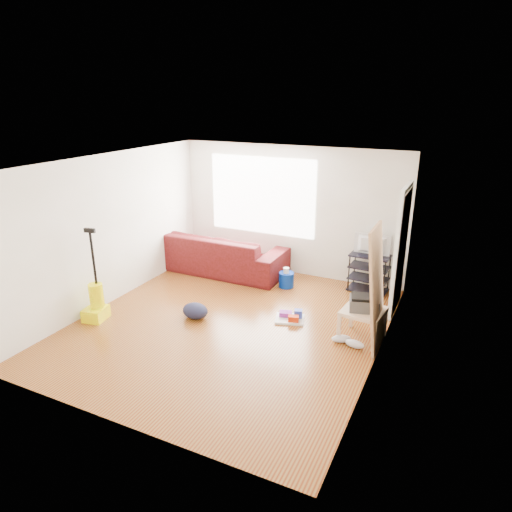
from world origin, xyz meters
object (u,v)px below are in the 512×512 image
at_px(sofa, 220,270).
at_px(tv_stand, 369,273).
at_px(bucket, 286,287).
at_px(vacuum, 96,303).
at_px(backpack, 196,317).
at_px(cleaning_tray, 291,317).
at_px(side_table, 363,314).

bearing_deg(sofa, tv_stand, -174.73).
xyz_separation_m(bucket, vacuum, (-2.24, -2.49, 0.27)).
bearing_deg(tv_stand, bucket, -158.30).
distance_m(sofa, backpack, 2.08).
bearing_deg(backpack, cleaning_tray, 32.02).
distance_m(sofa, vacuum, 2.79).
distance_m(cleaning_tray, vacuum, 3.09).
height_order(sofa, bucket, sofa).
bearing_deg(side_table, tv_stand, 99.76).
bearing_deg(vacuum, backpack, 15.92).
xyz_separation_m(backpack, vacuum, (-1.39, -0.70, 0.27)).
distance_m(tv_stand, backpack, 3.20).
bearing_deg(sofa, backpack, 108.75).
height_order(side_table, cleaning_tray, side_table).
bearing_deg(bucket, cleaning_tray, -64.88).
bearing_deg(bucket, side_table, -36.97).
distance_m(backpack, vacuum, 1.58).
xyz_separation_m(side_table, backpack, (-2.56, -0.50, -0.39)).
distance_m(sofa, side_table, 3.57).
xyz_separation_m(tv_stand, cleaning_tray, (-0.85, -1.66, -0.31)).
relative_size(sofa, backpack, 6.08).
bearing_deg(backpack, vacuum, -143.63).
distance_m(side_table, bucket, 2.17).
height_order(sofa, backpack, sofa).
bearing_deg(bucket, vacuum, -132.03).
height_order(cleaning_tray, backpack, cleaning_tray).
distance_m(tv_stand, side_table, 1.77).
bearing_deg(bucket, tv_stand, 18.04).
height_order(bucket, backpack, bucket).
relative_size(sofa, cleaning_tray, 4.96).
relative_size(cleaning_tray, backpack, 1.23).
relative_size(sofa, bucket, 9.50).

